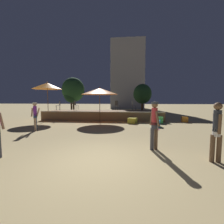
{
  "coord_description": "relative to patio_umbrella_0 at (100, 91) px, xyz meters",
  "views": [
    {
      "loc": [
        0.84,
        -4.16,
        1.81
      ],
      "look_at": [
        0.0,
        4.06,
        1.13
      ],
      "focal_mm": 24.0,
      "sensor_mm": 36.0,
      "label": 1
    }
  ],
  "objects": [
    {
      "name": "background_tree_1",
      "position": [
        -7.1,
        12.24,
        0.16
      ],
      "size": [
        2.43,
        2.43,
        3.99
      ],
      "color": "#3D2B1C",
      "rests_on": "ground"
    },
    {
      "name": "cube_seat_1",
      "position": [
        6.85,
        0.49,
        -2.27
      ],
      "size": [
        0.49,
        0.49,
        0.44
      ],
      "rotation": [
        0.0,
        0.0,
        -0.12
      ],
      "color": "orange",
      "rests_on": "ground"
    },
    {
      "name": "cube_seat_2",
      "position": [
        4.17,
        -1.78,
        -2.28
      ],
      "size": [
        0.64,
        0.64,
        0.42
      ],
      "rotation": [
        0.0,
        0.0,
        -0.2
      ],
      "color": "#2D9EDB",
      "rests_on": "ground"
    },
    {
      "name": "person_0",
      "position": [
        4.78,
        -7.54,
        -1.54
      ],
      "size": [
        0.3,
        0.45,
        1.73
      ],
      "rotation": [
        0.0,
        0.0,
        3.02
      ],
      "color": "brown",
      "rests_on": "ground"
    },
    {
      "name": "cube_seat_3",
      "position": [
        -0.28,
        0.83,
        -2.25
      ],
      "size": [
        0.7,
        0.7,
        0.47
      ],
      "rotation": [
        0.0,
        0.0,
        -0.19
      ],
      "color": "orange",
      "rests_on": "ground"
    },
    {
      "name": "background_tree_2",
      "position": [
        4.22,
        8.28,
        0.08
      ],
      "size": [
        2.38,
        2.38,
        3.89
      ],
      "color": "#3D2B1C",
      "rests_on": "ground"
    },
    {
      "name": "patio_umbrella_0",
      "position": [
        0.0,
        0.0,
        0.0
      ],
      "size": [
        2.96,
        2.96,
        2.82
      ],
      "color": "brown",
      "rests_on": "ground"
    },
    {
      "name": "frisbee_disc",
      "position": [
        4.06,
        -2.91,
        -2.47
      ],
      "size": [
        0.23,
        0.23,
        0.03
      ],
      "color": "#E54C99",
      "rests_on": "ground"
    },
    {
      "name": "patio_umbrella_1",
      "position": [
        -4.61,
        0.3,
        0.5
      ],
      "size": [
        2.43,
        2.43,
        3.34
      ],
      "color": "brown",
      "rests_on": "ground"
    },
    {
      "name": "wooden_deck",
      "position": [
        0.0,
        1.85,
        -2.11
      ],
      "size": [
        10.55,
        3.21,
        0.83
      ],
      "color": "olive",
      "rests_on": "ground"
    },
    {
      "name": "bistro_chair_1",
      "position": [
        1.29,
        1.73,
        -1.12
      ],
      "size": [
        0.48,
        0.48,
        0.9
      ],
      "rotation": [
        0.0,
        0.0,
        2.43
      ],
      "color": "#2D3338",
      "rests_on": "wooden_deck"
    },
    {
      "name": "distant_building",
      "position": [
        2.23,
        20.2,
        4.47
      ],
      "size": [
        6.78,
        4.27,
        13.92
      ],
      "color": "gray",
      "rests_on": "ground"
    },
    {
      "name": "bistro_chair_3",
      "position": [
        2.76,
        1.72,
        -1.12
      ],
      "size": [
        0.4,
        0.4,
        0.9
      ],
      "rotation": [
        0.0,
        0.0,
        1.65
      ],
      "color": "#47474C",
      "rests_on": "wooden_deck"
    },
    {
      "name": "cube_seat_4",
      "position": [
        -2.02,
        0.66,
        -2.26
      ],
      "size": [
        0.78,
        0.78,
        0.45
      ],
      "rotation": [
        0.0,
        0.0,
        0.31
      ],
      "color": "white",
      "rests_on": "ground"
    },
    {
      "name": "cube_seat_5",
      "position": [
        4.69,
        -0.25,
        -2.24
      ],
      "size": [
        0.65,
        0.65,
        0.49
      ],
      "rotation": [
        0.0,
        0.0,
        -0.16
      ],
      "color": "#4CC651",
      "rests_on": "ground"
    },
    {
      "name": "person_3",
      "position": [
        3.2,
        -6.6,
        -1.5
      ],
      "size": [
        0.33,
        0.51,
        1.74
      ],
      "rotation": [
        0.0,
        0.0,
        3.63
      ],
      "color": "brown",
      "rests_on": "ground"
    },
    {
      "name": "bistro_chair_2",
      "position": [
        -4.02,
        1.16,
        -1.12
      ],
      "size": [
        0.48,
        0.47,
        0.9
      ],
      "rotation": [
        0.0,
        0.0,
        5.33
      ],
      "color": "#47474C",
      "rests_on": "wooden_deck"
    },
    {
      "name": "cube_seat_0",
      "position": [
        2.64,
        -0.52,
        -2.28
      ],
      "size": [
        0.77,
        0.77,
        0.41
      ],
      "rotation": [
        0.0,
        0.0,
        -0.36
      ],
      "color": "yellow",
      "rests_on": "ground"
    },
    {
      "name": "background_tree_0",
      "position": [
        -6.87,
        12.65,
        0.99
      ],
      "size": [
        3.73,
        3.73,
        5.54
      ],
      "color": "#3D2B1C",
      "rests_on": "ground"
    },
    {
      "name": "bistro_chair_0",
      "position": [
        -2.85,
        2.29,
        -1.12
      ],
      "size": [
        0.48,
        0.48,
        0.9
      ],
      "rotation": [
        0.0,
        0.0,
        2.41
      ],
      "color": "#2D3338",
      "rests_on": "wooden_deck"
    },
    {
      "name": "ground_plane",
      "position": [
        1.39,
        -7.87,
        -2.49
      ],
      "size": [
        120.0,
        120.0,
        0.0
      ],
      "primitive_type": "plane",
      "color": "tan"
    },
    {
      "name": "person_2",
      "position": [
        -3.11,
        -3.87,
        -1.57
      ],
      "size": [
        0.5,
        0.28,
        1.65
      ],
      "rotation": [
        0.0,
        0.0,
        5.08
      ],
      "color": "#2D4C7F",
      "rests_on": "ground"
    }
  ]
}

